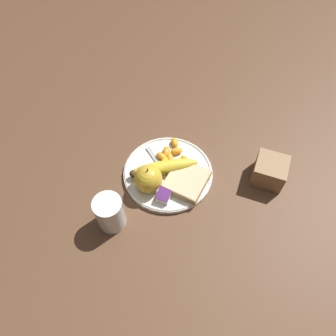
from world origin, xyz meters
name	(u,v)px	position (x,y,z in m)	size (l,w,h in m)	color
ground_plane	(168,174)	(0.00, 0.00, 0.00)	(3.00, 3.00, 0.00)	brown
plate	(168,173)	(0.00, 0.00, 0.01)	(0.24, 0.24, 0.01)	silver
juice_glass	(110,214)	(-0.18, 0.08, 0.05)	(0.07, 0.07, 0.10)	silver
apple	(148,179)	(-0.06, 0.03, 0.05)	(0.07, 0.07, 0.08)	gold
banana	(163,169)	(-0.01, 0.01, 0.03)	(0.13, 0.17, 0.04)	yellow
bread_slice	(187,181)	(-0.01, -0.06, 0.02)	(0.12, 0.11, 0.02)	#AB8751
fork	(165,172)	(0.00, 0.01, 0.01)	(0.12, 0.14, 0.00)	#B2B2B7
jam_packet	(164,195)	(-0.08, -0.02, 0.02)	(0.04, 0.03, 0.02)	white
orange_segment_0	(170,157)	(0.04, 0.01, 0.02)	(0.04, 0.03, 0.02)	orange
orange_segment_1	(175,142)	(0.10, 0.02, 0.02)	(0.04, 0.03, 0.02)	orange
orange_segment_2	(161,156)	(0.04, 0.03, 0.02)	(0.03, 0.04, 0.02)	orange
orange_segment_3	(184,168)	(0.02, -0.04, 0.02)	(0.04, 0.04, 0.02)	orange
orange_segment_4	(164,161)	(0.02, 0.02, 0.02)	(0.04, 0.02, 0.02)	orange
orange_segment_5	(166,152)	(0.06, 0.03, 0.02)	(0.04, 0.03, 0.02)	orange
orange_segment_6	(176,151)	(0.07, 0.00, 0.02)	(0.04, 0.04, 0.02)	orange
orange_segment_7	(169,163)	(0.02, 0.01, 0.02)	(0.03, 0.02, 0.01)	orange
orange_segment_8	(184,161)	(0.05, -0.03, 0.02)	(0.04, 0.04, 0.02)	orange
orange_segment_9	(174,164)	(0.03, -0.01, 0.02)	(0.03, 0.03, 0.02)	orange
condiment_caddy	(270,171)	(0.08, -0.26, 0.03)	(0.08, 0.08, 0.07)	#93704C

